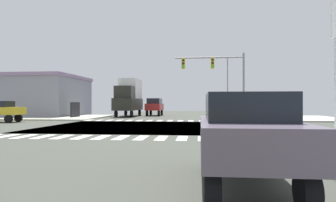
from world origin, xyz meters
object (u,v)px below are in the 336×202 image
at_px(traffic_signal_mast, 217,71).
at_px(sedan_farside_2, 245,131).
at_px(street_lamp, 226,80).
at_px(bank_building, 37,96).
at_px(suv_leading_1, 155,105).
at_px(box_truck_crossing_1, 129,96).

bearing_deg(traffic_signal_mast, sedan_farside_2, -91.72).
bearing_deg(street_lamp, sedan_farside_2, -94.26).
distance_m(bank_building, suv_leading_1, 15.37).
distance_m(sedan_farside_2, box_truck_crossing_1, 33.86).
bearing_deg(street_lamp, box_truck_crossing_1, -158.04).
bearing_deg(suv_leading_1, bank_building, 13.76).
height_order(street_lamp, sedan_farside_2, street_lamp).
distance_m(street_lamp, box_truck_crossing_1, 13.99).
bearing_deg(box_truck_crossing_1, street_lamp, -158.04).
xyz_separation_m(traffic_signal_mast, suv_leading_1, (-7.69, 11.82, -3.36)).
relative_size(traffic_signal_mast, box_truck_crossing_1, 0.91).
distance_m(bank_building, box_truck_crossing_1, 11.94).
height_order(street_lamp, bank_building, street_lamp).
height_order(traffic_signal_mast, box_truck_crossing_1, traffic_signal_mast).
relative_size(sedan_farside_2, suv_leading_1, 0.93).
height_order(bank_building, sedan_farside_2, bank_building).
relative_size(traffic_signal_mast, bank_building, 0.52).
bearing_deg(street_lamp, bank_building, -165.55).
bearing_deg(bank_building, traffic_signal_mast, -19.90).
bearing_deg(sedan_farside_2, bank_building, 125.12).
xyz_separation_m(bank_building, suv_leading_1, (14.88, 3.65, -1.21)).
xyz_separation_m(traffic_signal_mast, street_lamp, (2.10, 14.53, 0.16)).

